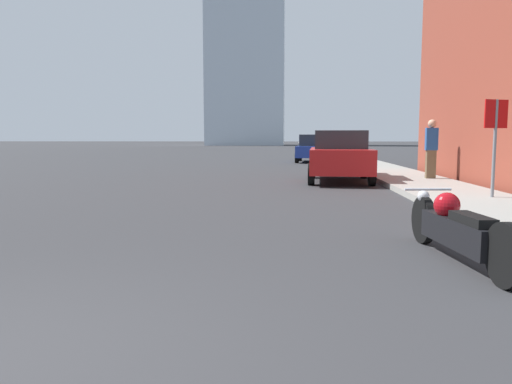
{
  "coord_description": "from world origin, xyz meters",
  "views": [
    {
      "loc": [
        2.12,
        -2.62,
        1.42
      ],
      "look_at": [
        1.65,
        4.27,
        0.66
      ],
      "focal_mm": 35.0,
      "sensor_mm": 36.0,
      "label": 1
    }
  ],
  "objects_px": {
    "parked_car_red": "(340,156)",
    "stop_sign": "(495,131)",
    "parked_car_blue": "(314,148)",
    "motorcycle": "(456,228)",
    "pedestrian": "(431,148)"
  },
  "relations": [
    {
      "from": "motorcycle",
      "to": "parked_car_red",
      "type": "xyz_separation_m",
      "value": [
        -0.29,
        10.56,
        0.46
      ]
    },
    {
      "from": "pedestrian",
      "to": "motorcycle",
      "type": "bearing_deg",
      "value": -103.83
    },
    {
      "from": "parked_car_blue",
      "to": "stop_sign",
      "type": "bearing_deg",
      "value": -75.77
    },
    {
      "from": "motorcycle",
      "to": "stop_sign",
      "type": "xyz_separation_m",
      "value": [
        2.44,
        5.19,
        1.18
      ]
    },
    {
      "from": "parked_car_red",
      "to": "stop_sign",
      "type": "height_order",
      "value": "stop_sign"
    },
    {
      "from": "stop_sign",
      "to": "parked_car_blue",
      "type": "bearing_deg",
      "value": 98.99
    },
    {
      "from": "stop_sign",
      "to": "pedestrian",
      "type": "distance_m",
      "value": 5.04
    },
    {
      "from": "motorcycle",
      "to": "stop_sign",
      "type": "bearing_deg",
      "value": 58.28
    },
    {
      "from": "parked_car_red",
      "to": "stop_sign",
      "type": "distance_m",
      "value": 6.07
    },
    {
      "from": "parked_car_red",
      "to": "parked_car_blue",
      "type": "xyz_separation_m",
      "value": [
        -0.21,
        13.23,
        -0.04
      ]
    },
    {
      "from": "pedestrian",
      "to": "stop_sign",
      "type": "bearing_deg",
      "value": -90.82
    },
    {
      "from": "parked_car_blue",
      "to": "stop_sign",
      "type": "distance_m",
      "value": 18.84
    },
    {
      "from": "parked_car_blue",
      "to": "parked_car_red",
      "type": "bearing_deg",
      "value": -83.84
    },
    {
      "from": "motorcycle",
      "to": "parked_car_red",
      "type": "distance_m",
      "value": 10.57
    },
    {
      "from": "motorcycle",
      "to": "parked_car_red",
      "type": "relative_size",
      "value": 0.58
    }
  ]
}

